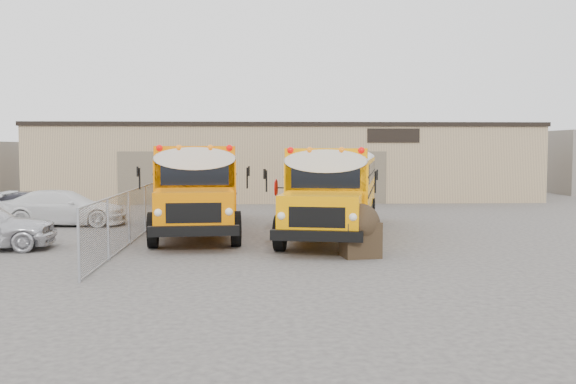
{
  "coord_description": "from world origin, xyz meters",
  "views": [
    {
      "loc": [
        -1.73,
        -21.32,
        3.23
      ],
      "look_at": [
        -0.63,
        2.01,
        1.6
      ],
      "focal_mm": 40.0,
      "sensor_mm": 36.0,
      "label": 1
    }
  ],
  "objects_px": {
    "school_bus_left": "(199,174)",
    "car_white": "(64,208)",
    "school_bus_right": "(347,176)",
    "car_dark": "(35,208)",
    "tarp_bundle": "(360,230)"
  },
  "relations": [
    {
      "from": "car_white",
      "to": "car_dark",
      "type": "height_order",
      "value": "car_white"
    },
    {
      "from": "car_white",
      "to": "car_dark",
      "type": "relative_size",
      "value": 1.23
    },
    {
      "from": "school_bus_right",
      "to": "car_dark",
      "type": "bearing_deg",
      "value": -166.48
    },
    {
      "from": "school_bus_right",
      "to": "tarp_bundle",
      "type": "height_order",
      "value": "school_bus_right"
    },
    {
      "from": "tarp_bundle",
      "to": "car_dark",
      "type": "xyz_separation_m",
      "value": [
        -12.41,
        8.71,
        -0.14
      ]
    },
    {
      "from": "school_bus_left",
      "to": "school_bus_right",
      "type": "distance_m",
      "value": 7.42
    },
    {
      "from": "school_bus_right",
      "to": "car_white",
      "type": "height_order",
      "value": "school_bus_right"
    },
    {
      "from": "tarp_bundle",
      "to": "car_white",
      "type": "relative_size",
      "value": 0.31
    },
    {
      "from": "school_bus_left",
      "to": "school_bus_right",
      "type": "xyz_separation_m",
      "value": [
        7.23,
        -1.65,
        -0.04
      ]
    },
    {
      "from": "school_bus_left",
      "to": "car_white",
      "type": "bearing_deg",
      "value": -133.01
    },
    {
      "from": "tarp_bundle",
      "to": "school_bus_left",
      "type": "bearing_deg",
      "value": 113.6
    },
    {
      "from": "car_dark",
      "to": "tarp_bundle",
      "type": "bearing_deg",
      "value": -142.49
    },
    {
      "from": "school_bus_right",
      "to": "tarp_bundle",
      "type": "xyz_separation_m",
      "value": [
        -1.27,
        -12.0,
        -1.06
      ]
    },
    {
      "from": "school_bus_right",
      "to": "car_dark",
      "type": "xyz_separation_m",
      "value": [
        -13.68,
        -3.29,
        -1.2
      ]
    },
    {
      "from": "school_bus_right",
      "to": "tarp_bundle",
      "type": "distance_m",
      "value": 12.11
    }
  ]
}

